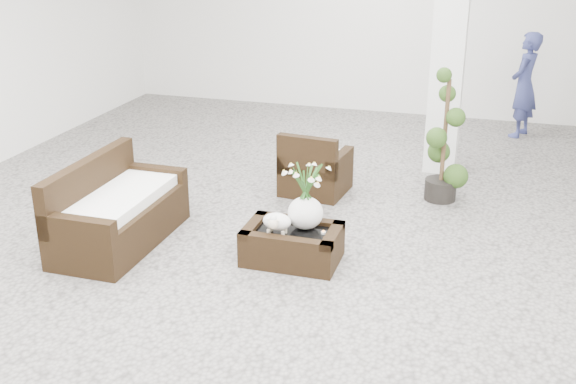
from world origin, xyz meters
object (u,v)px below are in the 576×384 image
(coffee_table, at_px, (292,246))
(armchair, at_px, (316,161))
(loveseat, at_px, (119,203))
(topiary, at_px, (445,137))

(coffee_table, distance_m, armchair, 1.86)
(coffee_table, height_order, armchair, armchair)
(loveseat, bearing_deg, armchair, -37.63)
(armchair, distance_m, loveseat, 2.47)
(coffee_table, xyz_separation_m, topiary, (1.21, 2.02, 0.61))
(loveseat, height_order, topiary, topiary)
(armchair, distance_m, topiary, 1.52)
(loveseat, bearing_deg, coffee_table, -85.97)
(armchair, height_order, topiary, topiary)
(topiary, bearing_deg, armchair, -172.62)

